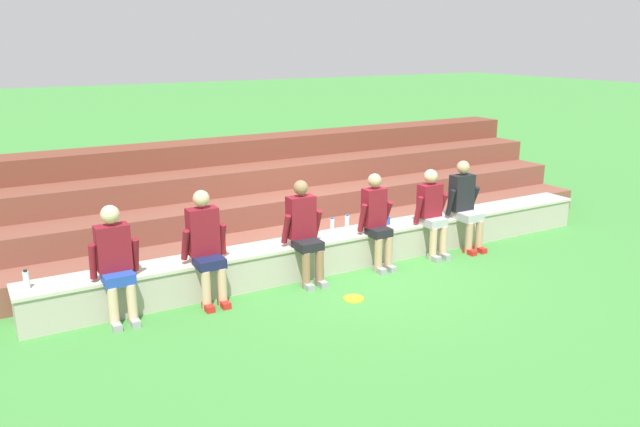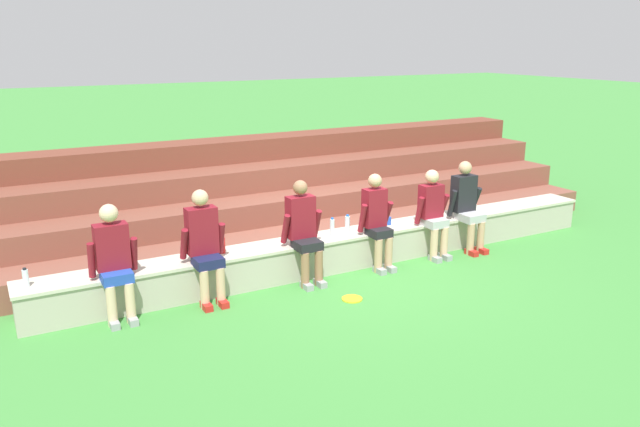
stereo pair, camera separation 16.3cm
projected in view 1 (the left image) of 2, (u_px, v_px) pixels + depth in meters
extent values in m
plane|color=#428E3D|center=(358.00, 270.00, 8.95)|extent=(80.00, 80.00, 0.00)
cube|color=#B7AF9E|center=(348.00, 249.00, 9.09)|extent=(8.78, 0.50, 0.49)
cube|color=beige|center=(348.00, 234.00, 9.03)|extent=(8.82, 0.54, 0.04)
cube|color=brown|center=(320.00, 238.00, 9.78)|extent=(10.69, 0.67, 0.38)
cube|color=brown|center=(299.00, 216.00, 10.30)|extent=(10.69, 0.67, 0.75)
cube|color=brown|center=(281.00, 196.00, 10.81)|extent=(10.69, 0.67, 1.13)
cube|color=brown|center=(264.00, 178.00, 11.32)|extent=(10.69, 0.67, 1.50)
cylinder|color=beige|center=(114.00, 308.00, 7.09)|extent=(0.11, 0.11, 0.49)
cylinder|color=beige|center=(132.00, 304.00, 7.19)|extent=(0.11, 0.11, 0.49)
cube|color=#99999E|center=(116.00, 326.00, 7.11)|extent=(0.10, 0.22, 0.08)
cube|color=#99999E|center=(135.00, 322.00, 7.21)|extent=(0.10, 0.22, 0.08)
cube|color=#2347B2|center=(118.00, 278.00, 7.16)|extent=(0.34, 0.29, 0.12)
cube|color=maroon|center=(113.00, 248.00, 7.19)|extent=(0.38, 0.20, 0.54)
sphere|color=beige|center=(110.00, 214.00, 7.09)|extent=(0.21, 0.21, 0.21)
cylinder|color=maroon|center=(93.00, 262.00, 7.09)|extent=(0.08, 0.15, 0.43)
cylinder|color=maroon|center=(135.00, 255.00, 7.32)|extent=(0.08, 0.19, 0.43)
cylinder|color=#DBAD89|center=(206.00, 290.00, 7.59)|extent=(0.11, 0.11, 0.49)
cylinder|color=#DBAD89|center=(222.00, 287.00, 7.69)|extent=(0.11, 0.11, 0.49)
cube|color=red|center=(208.00, 307.00, 7.61)|extent=(0.10, 0.22, 0.08)
cube|color=red|center=(224.00, 304.00, 7.71)|extent=(0.10, 0.22, 0.08)
cube|color=#191E47|center=(209.00, 262.00, 7.67)|extent=(0.34, 0.32, 0.12)
cube|color=maroon|center=(203.00, 231.00, 7.73)|extent=(0.37, 0.20, 0.59)
sphere|color=#DBAD89|center=(201.00, 198.00, 7.62)|extent=(0.20, 0.20, 0.20)
cylinder|color=maroon|center=(185.00, 245.00, 7.63)|extent=(0.08, 0.22, 0.42)
cylinder|color=maroon|center=(222.00, 239.00, 7.86)|extent=(0.08, 0.19, 0.43)
cylinder|color=#996B4C|center=(306.00, 271.00, 8.24)|extent=(0.11, 0.11, 0.49)
cylinder|color=#996B4C|center=(320.00, 268.00, 8.34)|extent=(0.11, 0.11, 0.49)
cube|color=#99999E|center=(308.00, 286.00, 8.26)|extent=(0.10, 0.22, 0.08)
cube|color=#99999E|center=(321.00, 283.00, 8.36)|extent=(0.10, 0.22, 0.08)
cube|color=black|center=(308.00, 245.00, 8.32)|extent=(0.33, 0.33, 0.12)
cube|color=maroon|center=(301.00, 217.00, 8.38)|extent=(0.37, 0.20, 0.57)
sphere|color=#996B4C|center=(301.00, 188.00, 8.28)|extent=(0.19, 0.19, 0.19)
cylinder|color=maroon|center=(286.00, 229.00, 8.29)|extent=(0.08, 0.21, 0.42)
cylinder|color=maroon|center=(317.00, 224.00, 8.51)|extent=(0.08, 0.22, 0.42)
cylinder|color=tan|center=(378.00, 255.00, 8.81)|extent=(0.11, 0.11, 0.49)
cylinder|color=tan|center=(388.00, 253.00, 8.90)|extent=(0.11, 0.11, 0.49)
cube|color=#99999E|center=(380.00, 270.00, 8.83)|extent=(0.10, 0.22, 0.08)
cube|color=#99999E|center=(390.00, 268.00, 8.92)|extent=(0.10, 0.22, 0.08)
cube|color=black|center=(379.00, 232.00, 8.88)|extent=(0.28, 0.31, 0.12)
cube|color=maroon|center=(374.00, 207.00, 8.90)|extent=(0.32, 0.20, 0.54)
sphere|color=tan|center=(375.00, 180.00, 8.80)|extent=(0.19, 0.19, 0.19)
cylinder|color=maroon|center=(362.00, 218.00, 8.82)|extent=(0.08, 0.18, 0.43)
cylinder|color=maroon|center=(387.00, 214.00, 9.02)|extent=(0.08, 0.24, 0.42)
cylinder|color=#DBAD89|center=(433.00, 244.00, 9.29)|extent=(0.11, 0.11, 0.49)
cylinder|color=#DBAD89|center=(443.00, 242.00, 9.39)|extent=(0.11, 0.11, 0.49)
cube|color=#99999E|center=(434.00, 258.00, 9.32)|extent=(0.10, 0.22, 0.08)
cube|color=#99999E|center=(444.00, 256.00, 9.41)|extent=(0.10, 0.22, 0.08)
cube|color=#B2B2B7|center=(434.00, 222.00, 9.36)|extent=(0.31, 0.31, 0.12)
cube|color=maroon|center=(430.00, 201.00, 9.38)|extent=(0.34, 0.20, 0.49)
sphere|color=#DBAD89|center=(431.00, 176.00, 9.28)|extent=(0.20, 0.20, 0.20)
cylinder|color=maroon|center=(418.00, 210.00, 9.28)|extent=(0.08, 0.17, 0.43)
cylinder|color=maroon|center=(442.00, 206.00, 9.50)|extent=(0.08, 0.23, 0.42)
cylinder|color=tan|center=(469.00, 238.00, 9.57)|extent=(0.11, 0.11, 0.49)
cylinder|color=tan|center=(479.00, 236.00, 9.67)|extent=(0.11, 0.11, 0.49)
cube|color=red|center=(470.00, 252.00, 9.59)|extent=(0.10, 0.22, 0.08)
cube|color=red|center=(480.00, 250.00, 9.69)|extent=(0.10, 0.22, 0.08)
cube|color=#B2B2B7|center=(468.00, 216.00, 9.67)|extent=(0.33, 0.36, 0.12)
cube|color=black|center=(462.00, 193.00, 9.73)|extent=(0.37, 0.20, 0.56)
sphere|color=tan|center=(463.00, 167.00, 9.62)|extent=(0.20, 0.20, 0.20)
cylinder|color=black|center=(450.00, 203.00, 9.63)|extent=(0.08, 0.17, 0.43)
cylinder|color=black|center=(473.00, 199.00, 9.86)|extent=(0.08, 0.23, 0.42)
cylinder|color=silver|center=(26.00, 280.00, 6.96)|extent=(0.07, 0.07, 0.20)
cylinder|color=black|center=(25.00, 271.00, 6.93)|extent=(0.04, 0.04, 0.02)
cylinder|color=silver|center=(347.00, 224.00, 8.99)|extent=(0.07, 0.07, 0.24)
cylinder|color=blue|center=(347.00, 215.00, 8.95)|extent=(0.04, 0.04, 0.02)
cylinder|color=silver|center=(332.00, 228.00, 8.80)|extent=(0.06, 0.06, 0.26)
cylinder|color=blue|center=(332.00, 218.00, 8.76)|extent=(0.04, 0.04, 0.02)
cylinder|color=red|center=(223.00, 246.00, 8.10)|extent=(0.07, 0.07, 0.21)
cylinder|color=black|center=(223.00, 238.00, 8.07)|extent=(0.04, 0.04, 0.02)
cylinder|color=blue|center=(387.00, 220.00, 9.41)|extent=(0.09, 0.09, 0.12)
cylinder|color=white|center=(471.00, 207.00, 10.12)|extent=(0.09, 0.09, 0.13)
cylinder|color=yellow|center=(354.00, 299.00, 7.94)|extent=(0.26, 0.26, 0.02)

